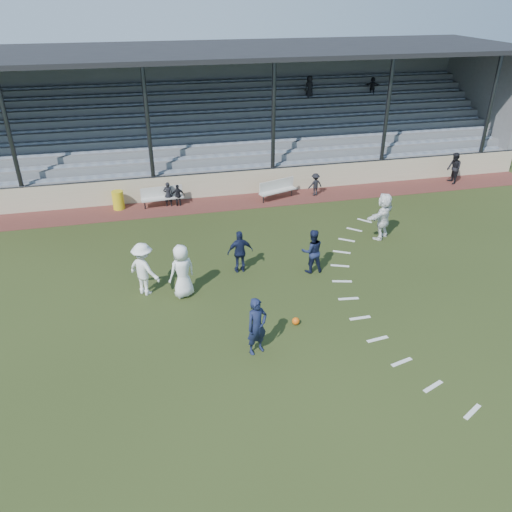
{
  "coord_description": "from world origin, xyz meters",
  "views": [
    {
      "loc": [
        -3.37,
        -12.02,
        9.37
      ],
      "look_at": [
        0.0,
        2.5,
        1.3
      ],
      "focal_mm": 35.0,
      "sensor_mm": 36.0,
      "label": 1
    }
  ],
  "objects_px": {
    "player_white_lead": "(182,271)",
    "player_navy_lead": "(257,326)",
    "football": "(296,321)",
    "bench_left": "(162,195)",
    "official": "(454,168)",
    "bench_right": "(277,188)",
    "trash_bin": "(118,200)"
  },
  "relations": [
    {
      "from": "player_navy_lead",
      "to": "player_white_lead",
      "type": "bearing_deg",
      "value": 94.83
    },
    {
      "from": "player_white_lead",
      "to": "player_navy_lead",
      "type": "distance_m",
      "value": 3.92
    },
    {
      "from": "football",
      "to": "player_navy_lead",
      "type": "bearing_deg",
      "value": -145.88
    },
    {
      "from": "bench_right",
      "to": "trash_bin",
      "type": "xyz_separation_m",
      "value": [
        -7.69,
        0.45,
        -0.13
      ]
    },
    {
      "from": "player_white_lead",
      "to": "trash_bin",
      "type": "bearing_deg",
      "value": -100.11
    },
    {
      "from": "bench_right",
      "to": "football",
      "type": "distance_m",
      "value": 10.56
    },
    {
      "from": "trash_bin",
      "to": "bench_left",
      "type": "bearing_deg",
      "value": -3.22
    },
    {
      "from": "bench_left",
      "to": "trash_bin",
      "type": "relative_size",
      "value": 2.32
    },
    {
      "from": "player_navy_lead",
      "to": "trash_bin",
      "type": "bearing_deg",
      "value": 86.85
    },
    {
      "from": "bench_left",
      "to": "player_navy_lead",
      "type": "height_order",
      "value": "player_navy_lead"
    },
    {
      "from": "official",
      "to": "bench_left",
      "type": "bearing_deg",
      "value": -85.17
    },
    {
      "from": "official",
      "to": "player_white_lead",
      "type": "bearing_deg",
      "value": -56.68
    },
    {
      "from": "bench_right",
      "to": "player_navy_lead",
      "type": "distance_m",
      "value": 11.92
    },
    {
      "from": "trash_bin",
      "to": "football",
      "type": "xyz_separation_m",
      "value": [
        5.49,
        -10.77,
        -0.34
      ]
    },
    {
      "from": "player_white_lead",
      "to": "football",
      "type": "bearing_deg",
      "value": 117.33
    },
    {
      "from": "bench_left",
      "to": "player_navy_lead",
      "type": "distance_m",
      "value": 11.83
    },
    {
      "from": "football",
      "to": "player_white_lead",
      "type": "bearing_deg",
      "value": 142.56
    },
    {
      "from": "football",
      "to": "bench_left",
      "type": "bearing_deg",
      "value": 107.88
    },
    {
      "from": "player_navy_lead",
      "to": "bench_left",
      "type": "bearing_deg",
      "value": 77.56
    },
    {
      "from": "bench_left",
      "to": "official",
      "type": "xyz_separation_m",
      "value": [
        15.39,
        -0.33,
        0.26
      ]
    },
    {
      "from": "trash_bin",
      "to": "official",
      "type": "relative_size",
      "value": 0.53
    },
    {
      "from": "bench_right",
      "to": "official",
      "type": "height_order",
      "value": "official"
    },
    {
      "from": "bench_left",
      "to": "player_navy_lead",
      "type": "xyz_separation_m",
      "value": [
        1.95,
        -11.67,
        0.31
      ]
    },
    {
      "from": "trash_bin",
      "to": "player_navy_lead",
      "type": "height_order",
      "value": "player_navy_lead"
    },
    {
      "from": "bench_right",
      "to": "official",
      "type": "distance_m",
      "value": 9.76
    },
    {
      "from": "bench_left",
      "to": "bench_right",
      "type": "distance_m",
      "value": 5.64
    },
    {
      "from": "trash_bin",
      "to": "player_white_lead",
      "type": "distance_m",
      "value": 8.59
    },
    {
      "from": "bench_right",
      "to": "trash_bin",
      "type": "height_order",
      "value": "bench_right"
    },
    {
      "from": "football",
      "to": "official",
      "type": "distance_m",
      "value": 15.81
    },
    {
      "from": "football",
      "to": "player_navy_lead",
      "type": "distance_m",
      "value": 1.96
    },
    {
      "from": "bench_left",
      "to": "official",
      "type": "distance_m",
      "value": 15.39
    },
    {
      "from": "player_white_lead",
      "to": "official",
      "type": "height_order",
      "value": "player_white_lead"
    }
  ]
}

